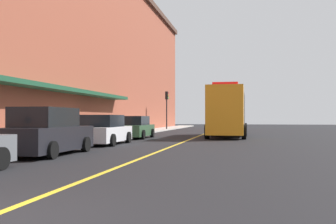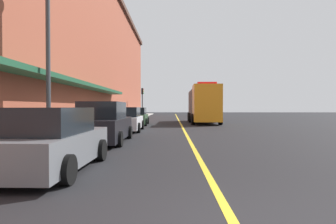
{
  "view_description": "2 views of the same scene",
  "coord_description": "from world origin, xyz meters",
  "px_view_note": "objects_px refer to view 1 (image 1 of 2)",
  "views": [
    {
      "loc": [
        3.69,
        -4.65,
        1.45
      ],
      "look_at": [
        -1.82,
        22.63,
        1.86
      ],
      "focal_mm": 41.6,
      "sensor_mm": 36.0,
      "label": 1
    },
    {
      "loc": [
        -0.86,
        -3.42,
        1.62
      ],
      "look_at": [
        -1.24,
        26.41,
        1.08
      ],
      "focal_mm": 30.04,
      "sensor_mm": 36.0,
      "label": 2
    }
  ],
  "objects_px": {
    "parked_car_3": "(135,128)",
    "traffic_light_near": "(167,103)",
    "parking_meter_0": "(122,123)",
    "parked_car_2": "(103,130)",
    "utility_truck": "(228,113)",
    "parked_car_1": "(47,133)"
  },
  "relations": [
    {
      "from": "parked_car_1",
      "to": "parked_car_2",
      "type": "relative_size",
      "value": 1.05
    },
    {
      "from": "parked_car_2",
      "to": "parked_car_3",
      "type": "xyz_separation_m",
      "value": [
        -0.11,
        6.4,
        -0.02
      ]
    },
    {
      "from": "parked_car_2",
      "to": "parking_meter_0",
      "type": "xyz_separation_m",
      "value": [
        -1.44,
        7.59,
        0.3
      ]
    },
    {
      "from": "parked_car_3",
      "to": "parking_meter_0",
      "type": "relative_size",
      "value": 3.51
    },
    {
      "from": "parked_car_1",
      "to": "traffic_light_near",
      "type": "xyz_separation_m",
      "value": [
        -1.37,
        29.81,
        2.3
      ]
    },
    {
      "from": "parked_car_2",
      "to": "parking_meter_0",
      "type": "bearing_deg",
      "value": 9.56
    },
    {
      "from": "parked_car_3",
      "to": "utility_truck",
      "type": "distance_m",
      "value": 7.26
    },
    {
      "from": "utility_truck",
      "to": "traffic_light_near",
      "type": "distance_m",
      "value": 15.99
    },
    {
      "from": "parked_car_3",
      "to": "parking_meter_0",
      "type": "height_order",
      "value": "parked_car_3"
    },
    {
      "from": "utility_truck",
      "to": "traffic_light_near",
      "type": "height_order",
      "value": "traffic_light_near"
    },
    {
      "from": "utility_truck",
      "to": "parking_meter_0",
      "type": "xyz_separation_m",
      "value": [
        -7.67,
        -2.18,
        -0.77
      ]
    },
    {
      "from": "utility_truck",
      "to": "parking_meter_0",
      "type": "distance_m",
      "value": 8.01
    },
    {
      "from": "parked_car_2",
      "to": "utility_truck",
      "type": "relative_size",
      "value": 0.5
    },
    {
      "from": "parked_car_2",
      "to": "utility_truck",
      "type": "bearing_deg",
      "value": -33.68
    },
    {
      "from": "parked_car_1",
      "to": "traffic_light_near",
      "type": "height_order",
      "value": "traffic_light_near"
    },
    {
      "from": "parked_car_3",
      "to": "traffic_light_near",
      "type": "xyz_separation_m",
      "value": [
        -1.27,
        17.37,
        2.42
      ]
    },
    {
      "from": "parked_car_2",
      "to": "utility_truck",
      "type": "xyz_separation_m",
      "value": [
        6.23,
        9.78,
        1.07
      ]
    },
    {
      "from": "parked_car_3",
      "to": "utility_truck",
      "type": "bearing_deg",
      "value": -63.29
    },
    {
      "from": "parked_car_3",
      "to": "parking_meter_0",
      "type": "distance_m",
      "value": 1.81
    },
    {
      "from": "parked_car_1",
      "to": "parked_car_3",
      "type": "distance_m",
      "value": 12.44
    },
    {
      "from": "utility_truck",
      "to": "parking_meter_0",
      "type": "height_order",
      "value": "utility_truck"
    },
    {
      "from": "parked_car_2",
      "to": "traffic_light_near",
      "type": "xyz_separation_m",
      "value": [
        -1.38,
        23.77,
        2.4
      ]
    }
  ]
}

